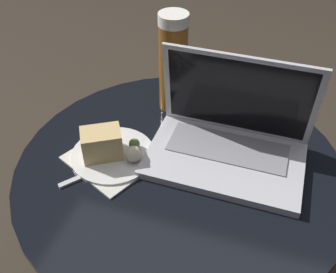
# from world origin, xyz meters

# --- Properties ---
(table) EXTENTS (0.75, 0.75, 0.51)m
(table) POSITION_xyz_m (0.00, 0.00, 0.39)
(table) COLOR black
(table) RESTS_ON ground_plane
(napkin) EXTENTS (0.22, 0.19, 0.00)m
(napkin) POSITION_xyz_m (-0.16, -0.05, 0.51)
(napkin) COLOR silver
(napkin) RESTS_ON table
(laptop) EXTENTS (0.35, 0.22, 0.23)m
(laptop) POSITION_xyz_m (0.09, 0.07, 0.56)
(laptop) COLOR silver
(laptop) RESTS_ON table
(beer_glass) EXTENTS (0.07, 0.07, 0.26)m
(beer_glass) POSITION_xyz_m (-0.09, 0.21, 0.64)
(beer_glass) COLOR brown
(beer_glass) RESTS_ON table
(snack_plate) EXTENTS (0.19, 0.19, 0.08)m
(snack_plate) POSITION_xyz_m (-0.16, -0.03, 0.54)
(snack_plate) COLOR silver
(snack_plate) RESTS_ON table
(fork) EXTENTS (0.13, 0.16, 0.00)m
(fork) POSITION_xyz_m (-0.16, -0.06, 0.51)
(fork) COLOR silver
(fork) RESTS_ON table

